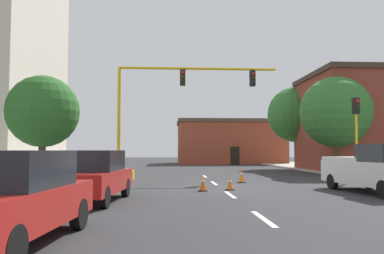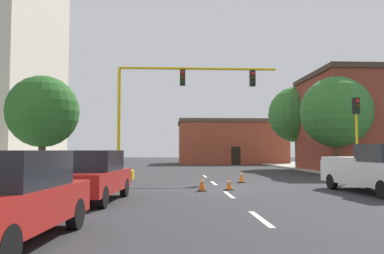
% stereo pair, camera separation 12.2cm
% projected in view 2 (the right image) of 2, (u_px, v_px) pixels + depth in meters
% --- Properties ---
extents(ground_plane, '(160.00, 160.00, 0.00)m').
position_uv_depth(ground_plane, '(219.00, 188.00, 18.56)').
color(ground_plane, '#2D2D30').
extents(sidewalk_left, '(6.00, 56.00, 0.14)m').
position_uv_depth(sidewalk_left, '(23.00, 176.00, 25.90)').
color(sidewalk_left, '#B2ADA3').
rests_on(sidewalk_left, ground_plane).
extents(sidewalk_right, '(6.00, 56.00, 0.14)m').
position_uv_depth(sidewalk_right, '(378.00, 175.00, 27.18)').
color(sidewalk_right, '#B2ADA3').
rests_on(sidewalk_right, ground_plane).
extents(lane_stripe_seg_1, '(0.16, 2.40, 0.01)m').
position_uv_depth(lane_stripe_seg_1, '(261.00, 219.00, 10.09)').
color(lane_stripe_seg_1, silver).
rests_on(lane_stripe_seg_1, ground_plane).
extents(lane_stripe_seg_2, '(0.16, 2.40, 0.01)m').
position_uv_depth(lane_stripe_seg_2, '(229.00, 195.00, 15.57)').
color(lane_stripe_seg_2, silver).
rests_on(lane_stripe_seg_2, ground_plane).
extents(lane_stripe_seg_3, '(0.16, 2.40, 0.01)m').
position_uv_depth(lane_stripe_seg_3, '(214.00, 183.00, 21.05)').
color(lane_stripe_seg_3, silver).
rests_on(lane_stripe_seg_3, ground_plane).
extents(lane_stripe_seg_4, '(0.16, 2.40, 0.01)m').
position_uv_depth(lane_stripe_seg_4, '(205.00, 176.00, 26.53)').
color(lane_stripe_seg_4, silver).
rests_on(lane_stripe_seg_4, ground_plane).
extents(building_brick_center, '(13.82, 9.37, 5.68)m').
position_uv_depth(building_brick_center, '(230.00, 142.00, 52.87)').
color(building_brick_center, brown).
rests_on(building_brick_center, ground_plane).
extents(traffic_signal_gantry, '(10.49, 1.20, 6.83)m').
position_uv_depth(traffic_signal_gantry, '(142.00, 141.00, 23.86)').
color(traffic_signal_gantry, yellow).
rests_on(traffic_signal_gantry, ground_plane).
extents(traffic_light_pole_right, '(0.32, 0.47, 4.80)m').
position_uv_depth(traffic_light_pole_right, '(356.00, 119.00, 22.98)').
color(traffic_light_pole_right, yellow).
rests_on(traffic_light_pole_right, ground_plane).
extents(tree_right_far, '(5.32, 5.32, 7.84)m').
position_uv_depth(tree_right_far, '(296.00, 115.00, 37.89)').
color(tree_right_far, '#4C3823').
rests_on(tree_right_far, ground_plane).
extents(tree_right_mid, '(5.04, 5.04, 7.01)m').
position_uv_depth(tree_right_mid, '(336.00, 112.00, 28.24)').
color(tree_right_mid, '#4C3823').
rests_on(tree_right_mid, ground_plane).
extents(tree_left_near, '(3.69, 3.69, 5.59)m').
position_uv_depth(tree_left_near, '(43.00, 112.00, 20.37)').
color(tree_left_near, '#4C3823').
rests_on(tree_left_near, ground_plane).
extents(pickup_truck_white, '(2.53, 5.57, 1.99)m').
position_uv_depth(pickup_truck_white, '(376.00, 169.00, 16.04)').
color(pickup_truck_white, white).
rests_on(pickup_truck_white, ground_plane).
extents(sedan_red_near_left, '(2.28, 4.66, 1.74)m').
position_uv_depth(sedan_red_near_left, '(91.00, 175.00, 13.50)').
color(sedan_red_near_left, '#B21E19').
rests_on(sedan_red_near_left, ground_plane).
extents(sedan_red_mid_left, '(2.26, 4.65, 1.74)m').
position_uv_depth(sedan_red_mid_left, '(5.00, 197.00, 7.32)').
color(sedan_red_mid_left, '#B21E19').
rests_on(sedan_red_mid_left, ground_plane).
extents(traffic_cone_roadside_a, '(0.36, 0.36, 0.68)m').
position_uv_depth(traffic_cone_roadside_a, '(202.00, 183.00, 16.94)').
color(traffic_cone_roadside_a, black).
rests_on(traffic_cone_roadside_a, ground_plane).
extents(traffic_cone_roadside_b, '(0.36, 0.36, 0.59)m').
position_uv_depth(traffic_cone_roadside_b, '(229.00, 183.00, 17.40)').
color(traffic_cone_roadside_b, black).
rests_on(traffic_cone_roadside_b, ground_plane).
extents(traffic_cone_roadside_c, '(0.36, 0.36, 0.75)m').
position_uv_depth(traffic_cone_roadside_c, '(241.00, 176.00, 21.37)').
color(traffic_cone_roadside_c, black).
rests_on(traffic_cone_roadside_c, ground_plane).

